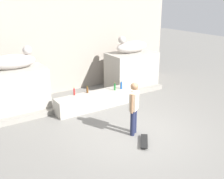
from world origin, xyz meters
name	(u,v)px	position (x,y,z in m)	size (l,w,h in m)	color
ground_plane	(134,134)	(0.00, 0.00, 0.00)	(40.00, 40.00, 0.00)	slate
facade_wall	(62,13)	(0.00, 5.14, 3.37)	(10.68, 0.60, 6.74)	gray
pedestal_left	(16,91)	(-2.58, 3.61, 0.82)	(2.16, 1.29, 1.65)	#A39E93
pedestal_right	(131,71)	(2.58, 3.61, 0.82)	(2.16, 1.29, 1.65)	#A39E93
statue_reclining_left	(13,61)	(-2.54, 3.61, 1.93)	(1.65, 0.72, 0.78)	#B7AEA6
statue_reclining_right	(131,46)	(2.54, 3.61, 1.93)	(1.60, 0.57, 0.78)	#B7AEA6
ledge_block	(95,101)	(0.00, 2.47, 0.30)	(3.06, 0.65, 0.59)	#A39E93
skater	(134,106)	(0.00, 0.04, 0.92)	(0.46, 0.37, 1.67)	#1E233F
skateboard	(144,141)	(-0.07, -0.59, 0.06)	(0.66, 0.75, 0.08)	black
bottle_brown	(87,90)	(-0.19, 2.67, 0.70)	(0.08, 0.08, 0.27)	#593314
bottle_green	(115,87)	(0.84, 2.35, 0.72)	(0.07, 0.07, 0.31)	#1E722D
bottle_blue	(121,85)	(1.14, 2.36, 0.73)	(0.08, 0.08, 0.32)	#194C99
bottle_red	(74,92)	(-0.71, 2.71, 0.72)	(0.06, 0.06, 0.31)	red
stair_step	(89,102)	(0.00, 2.95, 0.09)	(7.32, 0.50, 0.19)	gray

